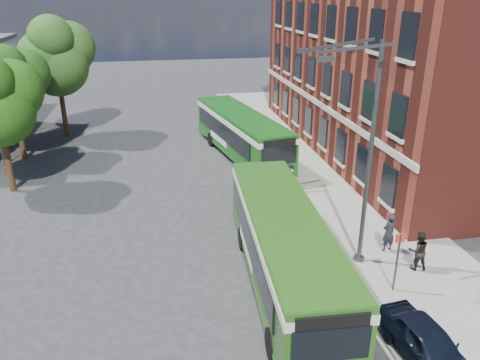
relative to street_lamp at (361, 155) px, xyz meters
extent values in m
plane|color=#29292B|center=(-4.84, 2.00, -4.79)|extent=(120.00, 120.00, 0.00)
cube|color=gray|center=(2.16, 10.00, -4.72)|extent=(6.00, 48.00, 0.15)
cube|color=beige|center=(-0.89, 10.00, -4.79)|extent=(0.12, 48.00, 0.01)
cube|color=maroon|center=(9.16, 14.00, 1.21)|extent=(12.00, 26.00, 12.00)
cube|color=beige|center=(3.12, 14.00, -1.19)|extent=(0.12, 26.00, 0.35)
cylinder|color=#393C3F|center=(0.36, 0.00, -4.64)|extent=(0.44, 0.44, 0.30)
cylinder|color=#393C3F|center=(0.36, 0.00, -0.29)|extent=(0.18, 0.18, 9.00)
cube|color=#393C3F|center=(-0.87, -0.60, 4.01)|extent=(2.58, 0.46, 0.37)
cube|color=#393C3F|center=(-0.87, 0.60, 4.01)|extent=(2.58, 0.46, 0.37)
cube|color=#393C3F|center=(-2.11, -1.08, 3.76)|extent=(0.55, 0.22, 0.16)
cube|color=#393C3F|center=(-2.11, 1.08, 3.76)|extent=(0.55, 0.22, 0.16)
cylinder|color=#393C3F|center=(0.76, -2.20, -3.54)|extent=(0.08, 0.08, 2.50)
cube|color=red|center=(0.76, -2.20, -2.44)|extent=(0.35, 0.04, 0.35)
cube|color=#265717|center=(-3.15, -0.84, -3.02)|extent=(3.08, 11.33, 2.45)
cube|color=#265717|center=(-3.15, -0.84, -4.29)|extent=(3.13, 11.37, 0.14)
cube|color=black|center=(-4.42, -0.47, -2.89)|extent=(0.57, 9.40, 1.10)
cube|color=black|center=(-1.86, -0.60, -2.89)|extent=(0.57, 9.40, 1.10)
cube|color=beige|center=(-3.15, -0.84, -2.19)|extent=(3.15, 11.39, 0.32)
cube|color=#265717|center=(-3.15, -0.84, -1.83)|extent=(2.98, 11.22, 0.12)
cube|color=black|center=(-3.45, -6.46, -2.84)|extent=(2.15, 0.19, 1.05)
cube|color=black|center=(-3.45, -6.47, -2.09)|extent=(2.00, 0.18, 0.38)
cube|color=black|center=(-2.86, 4.79, -2.79)|extent=(2.00, 0.18, 0.90)
cube|color=white|center=(-4.39, 0.23, -3.64)|extent=(0.21, 3.20, 0.45)
cylinder|color=black|center=(-4.52, -4.58, -4.29)|extent=(0.33, 1.01, 1.00)
cylinder|color=black|center=(-2.19, -4.70, -4.29)|extent=(0.33, 1.01, 1.00)
cylinder|color=black|center=(-4.18, 2.03, -4.29)|extent=(0.33, 1.01, 1.00)
cylinder|color=black|center=(-1.84, 1.90, -4.29)|extent=(0.33, 1.01, 1.00)
cube|color=#145414|center=(-1.96, 14.06, -3.02)|extent=(4.63, 11.77, 2.45)
cube|color=#145414|center=(-1.96, 14.06, -4.29)|extent=(4.68, 11.82, 0.14)
cube|color=black|center=(-3.28, 14.11, -2.89)|extent=(1.92, 9.55, 1.10)
cube|color=black|center=(-0.76, 14.59, -2.89)|extent=(1.92, 9.55, 1.10)
cube|color=#F2EFC7|center=(-1.96, 14.06, -2.19)|extent=(4.70, 11.84, 0.32)
cube|color=#145414|center=(-1.96, 14.06, -1.83)|extent=(4.52, 11.66, 0.12)
cube|color=black|center=(-0.87, 8.38, -2.84)|extent=(2.13, 0.49, 1.05)
cube|color=black|center=(-0.87, 8.37, -2.09)|extent=(1.98, 0.46, 0.38)
cube|color=black|center=(-0.87, 8.37, -3.84)|extent=(1.88, 0.44, 0.55)
sphere|color=silver|center=(-1.71, 8.23, -3.84)|extent=(0.26, 0.26, 0.26)
sphere|color=silver|center=(-0.04, 8.55, -3.84)|extent=(0.26, 0.26, 0.26)
cube|color=black|center=(-3.06, 19.74, -2.79)|extent=(1.98, 0.46, 0.90)
cube|color=white|center=(-3.42, 14.79, -3.64)|extent=(0.64, 3.15, 0.45)
cylinder|color=black|center=(-2.36, 9.95, -4.29)|extent=(0.46, 1.03, 1.00)
cylinder|color=black|center=(-0.07, 10.40, -4.29)|extent=(0.46, 1.03, 1.00)
cylinder|color=black|center=(-3.67, 16.74, -4.29)|extent=(0.46, 1.03, 1.00)
cylinder|color=black|center=(-1.37, 17.18, -4.29)|extent=(0.46, 1.03, 1.00)
imported|color=black|center=(-0.04, -5.73, -4.02)|extent=(1.86, 3.79, 1.25)
imported|color=black|center=(1.86, 0.50, -3.78)|extent=(0.71, 0.55, 1.73)
imported|color=black|center=(2.34, -1.04, -3.80)|extent=(0.91, 0.76, 1.67)
cylinder|color=#332212|center=(-15.77, 10.69, -3.15)|extent=(0.36, 0.36, 3.28)
sphere|color=#1F4A10|center=(-15.02, 11.29, 0.80)|extent=(3.28, 3.28, 3.28)
cylinder|color=#332212|center=(-16.42, 16.33, -3.17)|extent=(0.36, 0.36, 3.24)
sphere|color=#1A4112|center=(-16.42, 16.33, -0.22)|extent=(3.83, 3.83, 3.83)
sphere|color=#1A4112|center=(-15.69, 16.92, 0.73)|extent=(3.24, 3.24, 3.24)
sphere|color=#1A4112|center=(-16.42, 15.60, 1.47)|extent=(2.65, 2.65, 2.65)
cylinder|color=#332212|center=(-14.38, 21.18, -2.86)|extent=(0.36, 0.36, 3.86)
sphere|color=#284B1A|center=(-14.38, 21.18, 0.65)|extent=(4.56, 4.56, 4.56)
sphere|color=#284B1A|center=(-13.51, 21.88, 1.79)|extent=(3.86, 3.86, 3.86)
sphere|color=#284B1A|center=(-15.17, 20.57, 1.35)|extent=(3.51, 3.51, 3.51)
sphere|color=#284B1A|center=(-14.38, 20.30, 2.66)|extent=(3.16, 3.16, 3.16)
camera|label=1|loc=(-7.58, -15.58, 5.83)|focal=35.00mm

